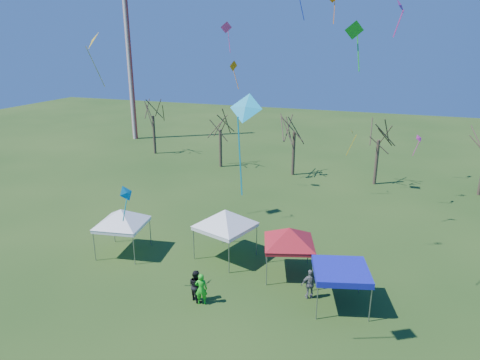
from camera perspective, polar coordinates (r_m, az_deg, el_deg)
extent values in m
plane|color=#224315|center=(24.14, -0.70, -16.43)|extent=(140.00, 140.00, 0.00)
cylinder|color=silver|center=(63.17, -14.63, 16.52)|extent=(0.70, 0.70, 25.00)
cylinder|color=#3D2D21|center=(54.91, -11.37, 5.92)|extent=(0.32, 0.32, 4.78)
cylinder|color=#3D2D21|center=(48.16, -2.61, 4.25)|extent=(0.32, 0.32, 4.28)
cylinder|color=#3D2D21|center=(45.44, 7.14, 3.52)|extent=(0.32, 0.32, 4.64)
cylinder|color=#3D2D21|center=(44.19, 17.73, 2.26)|extent=(0.32, 0.32, 4.49)
cylinder|color=gray|center=(29.50, -18.84, -8.44)|extent=(0.06, 0.06, 1.95)
cylinder|color=gray|center=(31.65, -16.47, -6.34)|extent=(0.06, 0.06, 1.95)
cylinder|color=gray|center=(28.32, -13.95, -9.12)|extent=(0.06, 0.06, 1.95)
cylinder|color=gray|center=(30.55, -11.86, -6.87)|extent=(0.06, 0.06, 1.95)
cube|color=white|center=(29.52, -15.46, -5.75)|extent=(3.34, 3.34, 0.23)
pyramid|color=white|center=(29.11, -15.64, -3.78)|extent=(4.09, 4.09, 0.97)
cylinder|color=gray|center=(28.26, -6.17, -8.56)|extent=(0.06, 0.06, 2.09)
cylinder|color=gray|center=(30.22, -2.35, -6.61)|extent=(0.06, 0.06, 2.09)
cylinder|color=gray|center=(26.53, -1.48, -10.33)|extent=(0.06, 0.06, 2.09)
cylinder|color=gray|center=(28.61, 2.22, -8.10)|extent=(0.06, 0.06, 2.09)
cube|color=white|center=(27.86, -1.97, -6.19)|extent=(3.94, 3.94, 0.25)
pyramid|color=white|center=(27.39, -2.00, -3.96)|extent=(4.23, 4.23, 1.05)
cylinder|color=gray|center=(25.42, 3.57, -11.97)|extent=(0.06, 0.06, 1.91)
cylinder|color=gray|center=(27.76, 3.50, -9.20)|extent=(0.06, 0.06, 1.91)
cylinder|color=gray|center=(25.61, 9.70, -11.97)|extent=(0.06, 0.06, 1.91)
cylinder|color=gray|center=(27.94, 9.07, -9.22)|extent=(0.06, 0.06, 1.91)
cube|color=#A81019|center=(26.15, 6.54, -8.48)|extent=(3.58, 3.58, 0.23)
pyramid|color=#A81019|center=(25.69, 6.63, -6.35)|extent=(3.88, 3.88, 0.96)
cylinder|color=gray|center=(22.98, 10.23, -15.86)|extent=(0.06, 0.06, 1.90)
cylinder|color=gray|center=(25.22, 9.62, -12.48)|extent=(0.06, 0.06, 1.90)
cylinder|color=gray|center=(23.43, 16.98, -15.70)|extent=(0.06, 0.06, 1.90)
cylinder|color=gray|center=(25.63, 15.70, -12.42)|extent=(0.06, 0.06, 1.90)
cube|color=#1015AC|center=(23.73, 13.32, -11.88)|extent=(3.51, 3.51, 0.23)
cube|color=#1015AC|center=(23.64, 13.35, -11.52)|extent=(3.51, 3.51, 0.11)
imported|color=slate|center=(24.60, 9.34, -13.54)|extent=(1.10, 0.84, 1.74)
imported|color=green|center=(23.91, -5.19, -14.26)|extent=(0.76, 0.62, 1.82)
imported|color=black|center=(24.25, -5.88, -13.79)|extent=(1.11, 1.04, 1.81)
cone|color=#CB2D90|center=(19.22, 20.67, 20.96)|extent=(0.52, 0.74, 0.60)
cube|color=#CB2D90|center=(19.05, 20.36, 18.96)|extent=(0.32, 0.10, 1.03)
cone|color=#0DA2C9|center=(23.38, -14.92, -1.70)|extent=(0.64, 0.95, 0.80)
cube|color=#0DA2C9|center=(23.56, -15.10, -3.91)|extent=(0.46, 0.12, 1.37)
cone|color=gold|center=(29.92, -19.05, 17.17)|extent=(1.51, 1.61, 1.17)
cube|color=gold|center=(30.44, -18.71, 14.10)|extent=(0.81, 0.62, 2.61)
cone|color=#D93095|center=(38.36, 22.76, 5.17)|extent=(0.78, 0.81, 0.59)
cube|color=#D93095|center=(38.36, 22.40, 3.91)|extent=(0.41, 0.35, 1.36)
cone|color=orange|center=(40.96, -0.92, 14.99)|extent=(0.68, 1.06, 1.03)
cube|color=orange|center=(41.31, -0.55, 13.34)|extent=(0.71, 0.34, 1.90)
cube|color=#1328CD|center=(37.27, 8.21, 21.72)|extent=(0.43, 0.63, 1.81)
cone|color=yellow|center=(39.32, 14.73, 6.28)|extent=(0.49, 0.74, 0.63)
cube|color=yellow|center=(39.21, 14.62, 4.54)|extent=(0.77, 0.14, 1.95)
cone|color=#FD3899|center=(41.23, -1.87, 19.70)|extent=(1.14, 1.09, 1.07)
cube|color=#FD3899|center=(41.32, -1.46, 17.96)|extent=(0.43, 0.47, 1.96)
cube|color=orange|center=(29.57, 12.44, 21.00)|extent=(0.09, 0.34, 1.44)
cone|color=#0EA6D2|center=(15.80, 0.76, 9.65)|extent=(1.28, 0.89, 1.05)
cube|color=#0EA6D2|center=(16.27, -0.01, 3.01)|extent=(0.05, 0.49, 3.20)
cone|color=green|center=(20.83, 14.97, 18.79)|extent=(1.00, 0.79, 0.85)
cube|color=green|center=(20.93, 15.48, 15.97)|extent=(0.30, 0.56, 1.58)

